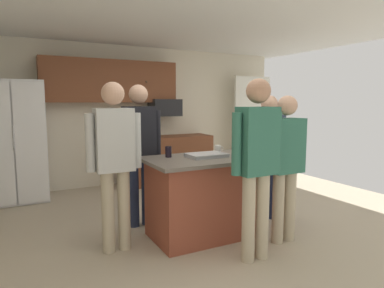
{
  "coord_description": "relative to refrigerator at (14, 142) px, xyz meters",
  "views": [
    {
      "loc": [
        -1.96,
        -3.53,
        1.56
      ],
      "look_at": [
        -0.07,
        0.1,
        1.05
      ],
      "focal_mm": 31.65,
      "sensor_mm": 36.0,
      "label": 1
    }
  ],
  "objects": [
    {
      "name": "french_door_window_panel",
      "position": [
        4.6,
        0.02,
        0.15
      ],
      "size": [
        0.9,
        0.06,
        2.0
      ],
      "primitive_type": "cube",
      "color": "white",
      "rests_on": "ground"
    },
    {
      "name": "person_elder_center",
      "position": [
        0.92,
        -2.52,
        0.08
      ],
      "size": [
        0.57,
        0.23,
        1.76
      ],
      "rotation": [
        0.0,
        0.0,
        -0.06
      ],
      "color": "tan",
      "rests_on": "ground"
    },
    {
      "name": "tumbler_amber",
      "position": [
        1.58,
        -2.37,
        0.04
      ],
      "size": [
        0.07,
        0.07,
        0.12
      ],
      "color": "black",
      "rests_on": "kitchen_island"
    },
    {
      "name": "kitchen_island",
      "position": [
        1.93,
        -2.58,
        -0.48
      ],
      "size": [
        1.34,
        0.86,
        0.93
      ],
      "color": "brown",
      "rests_on": "ground"
    },
    {
      "name": "mug_ceramic_white",
      "position": [
        2.26,
        -2.37,
        0.03
      ],
      "size": [
        0.12,
        0.08,
        0.1
      ],
      "color": "white",
      "rests_on": "kitchen_island"
    },
    {
      "name": "microwave_over_range",
      "position": [
        2.6,
        0.12,
        0.5
      ],
      "size": [
        0.56,
        0.4,
        0.32
      ],
      "primitive_type": "cube",
      "color": "black"
    },
    {
      "name": "mug_blue_stoneware",
      "position": [
        2.39,
        -2.64,
        0.04
      ],
      "size": [
        0.13,
        0.08,
        0.11
      ],
      "color": "white",
      "rests_on": "kitchen_island"
    },
    {
      "name": "back_wall",
      "position": [
        2.0,
        0.42,
        0.35
      ],
      "size": [
        6.4,
        0.1,
        2.6
      ],
      "primitive_type": "cube",
      "color": "beige",
      "rests_on": "ground"
    },
    {
      "name": "cabinet_run_upper",
      "position": [
        1.6,
        0.22,
        0.98
      ],
      "size": [
        2.4,
        0.38,
        0.75
      ],
      "color": "brown"
    },
    {
      "name": "person_host_foreground",
      "position": [
        2.95,
        -2.49,
        0.0
      ],
      "size": [
        0.57,
        0.22,
        1.64
      ],
      "rotation": [
        0.0,
        0.0,
        -3.05
      ],
      "color": "#232D4C",
      "rests_on": "ground"
    },
    {
      "name": "serving_tray",
      "position": [
        1.98,
        -2.56,
        0.0
      ],
      "size": [
        0.44,
        0.3,
        0.04
      ],
      "color": "#B7B7BC",
      "rests_on": "kitchen_island"
    },
    {
      "name": "floor",
      "position": [
        2.0,
        -2.38,
        -0.95
      ],
      "size": [
        7.04,
        7.04,
        0.0
      ],
      "primitive_type": "plane",
      "color": "#B7A88E",
      "rests_on": "ground"
    },
    {
      "name": "person_guest_by_door",
      "position": [
        2.08,
        -3.35,
        0.09
      ],
      "size": [
        0.57,
        0.23,
        1.78
      ],
      "rotation": [
        0.0,
        0.0,
        1.75
      ],
      "color": "tan",
      "rests_on": "ground"
    },
    {
      "name": "ceiling",
      "position": [
        2.0,
        -2.38,
        1.65
      ],
      "size": [
        7.04,
        7.04,
        0.0
      ],
      "primitive_type": "plane",
      "color": "white"
    },
    {
      "name": "person_guest_right",
      "position": [
        1.38,
        -1.92,
        0.08
      ],
      "size": [
        0.57,
        0.23,
        1.77
      ],
      "rotation": [
        0.0,
        0.0,
        -0.87
      ],
      "color": "#232D4C",
      "rests_on": "ground"
    },
    {
      "name": "person_guest_left",
      "position": [
        2.64,
        -3.14,
        -0.01
      ],
      "size": [
        0.57,
        0.22,
        1.63
      ],
      "rotation": [
        0.0,
        0.0,
        2.47
      ],
      "color": "tan",
      "rests_on": "ground"
    },
    {
      "name": "refrigerator",
      "position": [
        0.0,
        0.0,
        0.0
      ],
      "size": [
        0.9,
        0.76,
        1.89
      ],
      "color": "white",
      "rests_on": "ground"
    },
    {
      "name": "cabinet_run_lower",
      "position": [
        2.6,
        0.1,
        -0.5
      ],
      "size": [
        1.8,
        0.63,
        0.9
      ],
      "color": "brown",
      "rests_on": "ground"
    }
  ]
}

